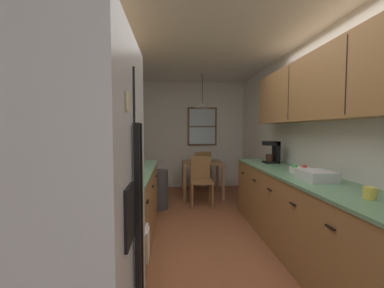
% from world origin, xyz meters
% --- Properties ---
extents(ground_plane, '(12.00, 12.00, 0.00)m').
position_xyz_m(ground_plane, '(0.00, 1.00, 0.00)').
color(ground_plane, brown).
extents(wall_left, '(0.10, 9.00, 2.55)m').
position_xyz_m(wall_left, '(-1.35, 1.00, 1.27)').
color(wall_left, white).
rests_on(wall_left, ground).
extents(wall_right, '(0.10, 9.00, 2.55)m').
position_xyz_m(wall_right, '(1.35, 1.00, 1.27)').
color(wall_right, white).
rests_on(wall_right, ground).
extents(wall_back, '(4.40, 0.10, 2.55)m').
position_xyz_m(wall_back, '(0.00, 3.65, 1.27)').
color(wall_back, white).
rests_on(wall_back, ground).
extents(ceiling_slab, '(4.40, 9.00, 0.08)m').
position_xyz_m(ceiling_slab, '(0.00, 1.00, 2.59)').
color(ceiling_slab, white).
extents(refrigerator, '(0.72, 0.73, 1.81)m').
position_xyz_m(refrigerator, '(-0.95, -1.28, 0.91)').
color(refrigerator, silver).
rests_on(refrigerator, ground).
extents(stove_range, '(0.66, 0.61, 1.10)m').
position_xyz_m(stove_range, '(-0.99, -0.59, 0.47)').
color(stove_range, silver).
rests_on(stove_range, ground).
extents(microwave_over_range, '(0.39, 0.59, 0.35)m').
position_xyz_m(microwave_over_range, '(-1.11, -0.59, 1.71)').
color(microwave_over_range, black).
extents(counter_left, '(0.64, 1.99, 0.90)m').
position_xyz_m(counter_left, '(-1.00, 0.70, 0.45)').
color(counter_left, olive).
rests_on(counter_left, ground).
extents(upper_cabinets_left, '(0.33, 2.07, 0.72)m').
position_xyz_m(upper_cabinets_left, '(-1.14, 0.65, 1.92)').
color(upper_cabinets_left, olive).
extents(counter_right, '(0.64, 3.35, 0.90)m').
position_xyz_m(counter_right, '(1.00, 0.13, 0.45)').
color(counter_right, olive).
rests_on(counter_right, ground).
extents(upper_cabinets_right, '(0.33, 3.03, 0.71)m').
position_xyz_m(upper_cabinets_right, '(1.14, 0.08, 1.85)').
color(upper_cabinets_right, olive).
extents(dining_table, '(0.82, 0.71, 0.73)m').
position_xyz_m(dining_table, '(0.17, 2.72, 0.60)').
color(dining_table, olive).
rests_on(dining_table, ground).
extents(dining_chair_near, '(0.40, 0.40, 0.90)m').
position_xyz_m(dining_chair_near, '(0.08, 2.15, 0.50)').
color(dining_chair_near, olive).
rests_on(dining_chair_near, ground).
extents(dining_chair_far, '(0.42, 0.42, 0.90)m').
position_xyz_m(dining_chair_far, '(0.25, 3.28, 0.50)').
color(dining_chair_far, olive).
rests_on(dining_chair_far, ground).
extents(pendant_light, '(0.29, 0.29, 0.70)m').
position_xyz_m(pendant_light, '(0.17, 2.72, 1.90)').
color(pendant_light, black).
extents(back_window, '(0.70, 0.05, 0.92)m').
position_xyz_m(back_window, '(0.28, 3.58, 1.48)').
color(back_window, brown).
extents(trash_bin, '(0.35, 0.35, 0.69)m').
position_xyz_m(trash_bin, '(-0.70, 1.98, 0.34)').
color(trash_bin, '#3F3F42').
rests_on(trash_bin, ground).
extents(storage_canister, '(0.11, 0.11, 0.18)m').
position_xyz_m(storage_canister, '(-1.00, -0.02, 0.99)').
color(storage_canister, '#265999').
rests_on(storage_canister, counter_left).
extents(dish_towel, '(0.02, 0.16, 0.24)m').
position_xyz_m(dish_towel, '(-0.64, -0.44, 0.50)').
color(dish_towel, beige).
extents(coffee_maker, '(0.22, 0.18, 0.33)m').
position_xyz_m(coffee_maker, '(1.07, 1.23, 1.07)').
color(coffee_maker, black).
rests_on(coffee_maker, counter_right).
extents(mug_by_coffeemaker, '(0.12, 0.08, 0.09)m').
position_xyz_m(mug_by_coffeemaker, '(0.98, -0.70, 0.94)').
color(mug_by_coffeemaker, '#E5CC4C').
rests_on(mug_by_coffeemaker, counter_right).
extents(fruit_bowl, '(0.24, 0.24, 0.09)m').
position_xyz_m(fruit_bowl, '(1.05, 0.41, 0.94)').
color(fruit_bowl, silver).
rests_on(fruit_bowl, counter_right).
extents(dish_rack, '(0.28, 0.34, 0.10)m').
position_xyz_m(dish_rack, '(0.98, -0.05, 0.95)').
color(dish_rack, silver).
rests_on(dish_rack, counter_right).
extents(table_serving_bowl, '(0.19, 0.19, 0.06)m').
position_xyz_m(table_serving_bowl, '(0.27, 2.77, 0.76)').
color(table_serving_bowl, '#E0D14C').
rests_on(table_serving_bowl, dining_table).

